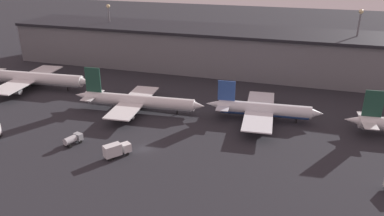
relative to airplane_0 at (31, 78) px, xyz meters
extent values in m
plane|color=#26262B|center=(62.04, -32.20, -3.90)|extent=(600.00, 600.00, 0.00)
cube|color=slate|center=(62.04, 45.60, 4.67)|extent=(186.38, 27.42, 17.15)
cube|color=black|center=(62.04, 45.60, 13.84)|extent=(186.38, 29.42, 1.20)
cylinder|color=white|center=(0.52, 0.04, 0.25)|extent=(41.89, 7.72, 4.38)
cylinder|color=#ADB2B7|center=(0.52, 0.04, -0.51)|extent=(39.76, 6.90, 3.72)
cone|color=white|center=(22.60, 1.83, 0.25)|extent=(5.57, 4.57, 4.16)
cube|color=white|center=(-1.56, -0.13, -0.29)|extent=(12.48, 36.34, 0.36)
cylinder|color=gray|center=(-1.12, 9.93, -1.75)|extent=(4.99, 2.79, 2.41)
cylinder|color=gray|center=(0.50, -9.98, -1.75)|extent=(4.99, 2.79, 2.41)
cylinder|color=black|center=(15.06, 1.22, -2.92)|extent=(0.50, 0.50, 1.97)
cylinder|color=black|center=(-1.70, 1.62, -2.92)|extent=(0.50, 0.50, 1.97)
cylinder|color=black|center=(-1.41, -1.87, -2.92)|extent=(0.50, 0.50, 1.97)
cylinder|color=white|center=(49.54, -8.85, -0.28)|extent=(37.68, 6.82, 3.81)
cylinder|color=#ADB2B7|center=(49.54, -8.85, -0.95)|extent=(35.77, 6.10, 3.24)
cone|color=white|center=(69.37, -7.24, -0.28)|extent=(4.85, 3.98, 3.62)
cone|color=white|center=(29.53, -10.47, 0.00)|extent=(5.96, 3.69, 3.24)
cube|color=#1E4738|center=(33.85, -10.12, 5.84)|extent=(5.35, 0.83, 8.44)
cube|color=white|center=(33.10, -10.18, 0.29)|extent=(4.67, 11.11, 0.24)
cube|color=white|center=(47.67, -9.00, -0.76)|extent=(10.79, 30.69, 0.36)
cylinder|color=gray|center=(48.12, -0.50, -2.06)|extent=(4.35, 2.43, 2.10)
cylinder|color=gray|center=(49.48, -17.31, -2.06)|extent=(4.35, 2.43, 2.10)
cylinder|color=black|center=(62.63, -7.79, -3.05)|extent=(0.50, 0.50, 1.72)
cylinder|color=black|center=(47.55, -7.48, -3.05)|extent=(0.50, 0.50, 1.72)
cylinder|color=black|center=(47.80, -10.52, -3.05)|extent=(0.50, 0.50, 1.72)
cylinder|color=white|center=(90.06, -3.90, -0.21)|extent=(28.81, 6.18, 3.89)
cylinder|color=#2D519E|center=(90.06, -3.90, -0.89)|extent=(27.34, 5.48, 3.30)
cone|color=white|center=(105.47, -2.65, -0.21)|extent=(4.95, 4.06, 3.69)
cone|color=white|center=(74.46, -5.16, 0.08)|extent=(6.08, 3.76, 3.30)
cube|color=#2D519E|center=(78.10, -4.87, 4.94)|extent=(5.45, 0.84, 6.43)
cube|color=white|center=(77.53, -4.92, 0.37)|extent=(4.82, 12.05, 0.24)
cube|color=white|center=(88.64, -4.02, -0.70)|extent=(11.16, 33.29, 0.36)
cylinder|color=gray|center=(88.75, 5.18, -2.02)|extent=(4.43, 2.47, 2.14)
cylinder|color=gray|center=(90.23, -13.08, -2.02)|extent=(4.43, 2.47, 2.14)
cylinder|color=black|center=(100.04, -3.09, -3.03)|extent=(0.50, 0.50, 1.75)
cylinder|color=black|center=(88.51, -2.47, -3.03)|extent=(0.50, 0.50, 1.75)
cylinder|color=black|center=(88.76, -5.57, -3.03)|extent=(0.50, 0.50, 1.75)
cone|color=white|center=(116.17, -5.06, -0.01)|extent=(5.94, 3.68, 3.23)
cube|color=#1E4738|center=(120.43, -4.72, 5.52)|extent=(5.33, 0.83, 7.84)
cube|color=white|center=(119.70, -4.78, 0.27)|extent=(4.80, 12.79, 0.24)
cube|color=white|center=(58.41, -36.23, -2.05)|extent=(3.14, 3.09, 2.28)
cube|color=silver|center=(56.13, -39.30, -1.67)|extent=(4.49, 4.92, 3.03)
cylinder|color=black|center=(57.58, -35.88, -3.45)|extent=(1.00, 1.07, 0.90)
cylinder|color=black|center=(58.98, -36.92, -3.45)|extent=(1.00, 1.07, 0.90)
cylinder|color=black|center=(54.88, -39.52, -3.45)|extent=(1.00, 1.07, 0.90)
cylinder|color=black|center=(56.29, -40.56, -3.45)|extent=(1.00, 1.07, 0.90)
cube|color=#9EA3A8|center=(42.71, -34.12, -2.25)|extent=(2.79, 2.20, 1.86)
cylinder|color=#B7B7BC|center=(41.83, -36.80, -2.20)|extent=(2.92, 3.80, 1.97)
cylinder|color=black|center=(41.78, -34.04, -3.45)|extent=(0.86, 1.05, 0.90)
cylinder|color=black|center=(43.51, -34.61, -3.45)|extent=(0.86, 1.05, 0.90)
cylinder|color=black|center=(40.69, -37.32, -3.45)|extent=(0.86, 1.05, 0.90)
cylinder|color=black|center=(42.43, -37.90, -3.45)|extent=(0.86, 1.05, 0.90)
cylinder|color=black|center=(19.20, -37.92, -3.45)|extent=(0.87, 1.05, 0.90)
cylinder|color=slate|center=(9.79, 46.48, 8.66)|extent=(0.70, 0.70, 25.13)
sphere|color=beige|center=(9.79, 46.48, 21.83)|extent=(1.80, 1.80, 1.80)
cylinder|color=slate|center=(119.15, 46.48, 9.74)|extent=(0.70, 0.70, 27.28)
sphere|color=beige|center=(119.15, 46.48, 23.98)|extent=(1.80, 1.80, 1.80)
camera|label=1|loc=(100.33, -113.44, 44.91)|focal=35.00mm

